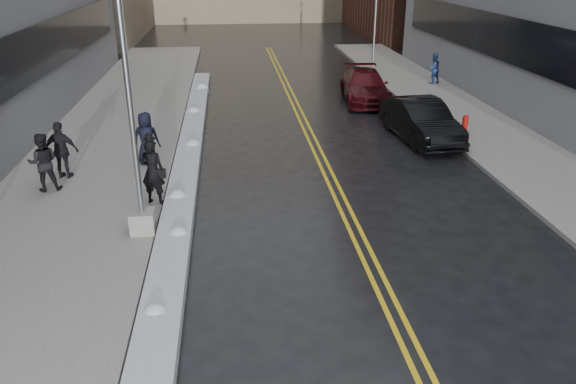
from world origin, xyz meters
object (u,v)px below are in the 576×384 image
object	(u,v)px
fire_hydrant	(465,123)
pedestrian_fedora	(153,172)
pedestrian_d	(62,150)
pedestrian_east	(433,69)
traffic_signal	(375,18)
pedestrian_c	(146,138)
car_black	(421,120)
lamppost	(135,148)
pedestrian_b	(43,162)
car_maroon	(365,86)

from	to	relation	value
fire_hydrant	pedestrian_fedora	bearing A→B (deg)	-153.56
pedestrian_fedora	pedestrian_d	distance (m)	4.05
pedestrian_east	pedestrian_fedora	bearing A→B (deg)	30.24
traffic_signal	pedestrian_d	bearing A→B (deg)	-130.26
traffic_signal	pedestrian_c	world-z (taller)	traffic_signal
traffic_signal	car_black	distance (m)	14.75
lamppost	car_black	world-z (taller)	lamppost
pedestrian_c	fire_hydrant	bearing A→B (deg)	-158.13
pedestrian_b	traffic_signal	bearing A→B (deg)	-140.74
pedestrian_c	lamppost	bearing A→B (deg)	106.06
fire_hydrant	lamppost	bearing A→B (deg)	-146.96
pedestrian_fedora	pedestrian_east	distance (m)	21.03
pedestrian_c	pedestrian_east	size ratio (longest dim) A/B	1.11
lamppost	pedestrian_d	bearing A→B (deg)	125.78
pedestrian_c	car_black	world-z (taller)	pedestrian_c
pedestrian_fedora	pedestrian_b	size ratio (longest dim) A/B	1.07
lamppost	pedestrian_east	world-z (taller)	lamppost
pedestrian_fedora	pedestrian_east	size ratio (longest dim) A/B	1.17
traffic_signal	car_black	world-z (taller)	traffic_signal
pedestrian_d	car_maroon	bearing A→B (deg)	-130.43
pedestrian_fedora	pedestrian_c	size ratio (longest dim) A/B	1.06
pedestrian_east	car_maroon	distance (m)	5.74
lamppost	fire_hydrant	world-z (taller)	lamppost
traffic_signal	pedestrian_c	xyz separation A→B (m)	(-12.32, -16.56, -2.31)
pedestrian_c	car_maroon	world-z (taller)	pedestrian_c
traffic_signal	lamppost	bearing A→B (deg)	-118.21
pedestrian_c	car_maroon	distance (m)	13.37
lamppost	pedestrian_b	distance (m)	4.97
lamppost	pedestrian_d	world-z (taller)	lamppost
pedestrian_east	car_black	size ratio (longest dim) A/B	0.34
pedestrian_c	pedestrian_d	xyz separation A→B (m)	(-2.62, -1.09, 0.02)
lamppost	traffic_signal	size ratio (longest dim) A/B	1.27
pedestrian_fedora	pedestrian_east	bearing A→B (deg)	-115.61
pedestrian_c	car_black	distance (m)	10.93
fire_hydrant	pedestrian_d	world-z (taller)	pedestrian_d
pedestrian_b	car_maroon	size ratio (longest dim) A/B	0.35
fire_hydrant	pedestrian_b	xyz separation A→B (m)	(-15.74, -4.71, 0.54)
fire_hydrant	pedestrian_east	size ratio (longest dim) A/B	0.43
pedestrian_d	pedestrian_east	world-z (taller)	pedestrian_d
traffic_signal	pedestrian_east	world-z (taller)	traffic_signal
fire_hydrant	car_black	bearing A→B (deg)	-168.17
lamppost	fire_hydrant	size ratio (longest dim) A/B	10.45
pedestrian_east	car_black	distance (m)	10.74
pedestrian_d	pedestrian_east	size ratio (longest dim) A/B	1.13
lamppost	pedestrian_b	xyz separation A→B (m)	(-3.44, 3.29, -1.44)
pedestrian_c	pedestrian_d	bearing A→B (deg)	33.13
pedestrian_d	pedestrian_fedora	bearing A→B (deg)	154.42
lamppost	pedestrian_c	size ratio (longest dim) A/B	4.03
pedestrian_b	pedestrian_d	size ratio (longest dim) A/B	0.97
fire_hydrant	pedestrian_b	world-z (taller)	pedestrian_b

